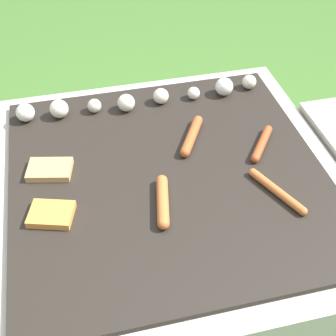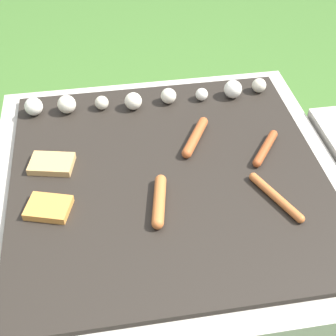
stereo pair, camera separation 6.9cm
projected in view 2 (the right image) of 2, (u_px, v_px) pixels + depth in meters
name	position (u px, v px, depth m)	size (l,w,h in m)	color
ground_plane	(168.00, 268.00, 1.62)	(14.00, 14.00, 0.00)	#3D6628
grill	(168.00, 226.00, 1.46)	(0.99, 0.99, 0.46)	#B2AA9E
sausage_front_center	(265.00, 148.00, 1.36)	(0.11, 0.14, 0.03)	#93421E
sausage_mid_right	(195.00, 137.00, 1.40)	(0.11, 0.17, 0.03)	#A34C23
sausage_back_left	(276.00, 197.00, 1.22)	(0.10, 0.19, 0.02)	#B7602D
sausage_mid_left	(159.00, 201.00, 1.21)	(0.06, 0.18, 0.03)	#B7602D
bread_slice_right	(49.00, 208.00, 1.20)	(0.13, 0.11, 0.02)	#D18438
bread_slice_center	(52.00, 164.00, 1.32)	(0.14, 0.11, 0.02)	tan
mushroom_row	(143.00, 98.00, 1.52)	(0.80, 0.08, 0.06)	silver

